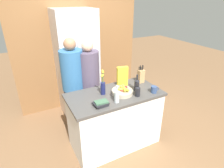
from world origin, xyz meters
name	(u,v)px	position (x,y,z in m)	size (l,w,h in m)	color
ground_plane	(114,142)	(0.00, 0.00, 0.00)	(14.00, 14.00, 0.00)	brown
kitchen_island	(115,119)	(0.00, 0.00, 0.46)	(1.40, 0.72, 0.92)	silver
back_wall_wood	(78,45)	(0.00, 1.59, 1.30)	(2.60, 0.12, 2.60)	brown
refrigerator	(77,64)	(-0.17, 1.23, 1.02)	(0.73, 0.63, 2.04)	#B7B7BC
fruit_bowl	(123,91)	(0.10, -0.06, 0.96)	(0.31, 0.31, 0.12)	tan
knife_block	(141,76)	(0.57, 0.16, 1.03)	(0.10, 0.09, 0.30)	tan
flower_vase	(103,87)	(-0.16, 0.07, 1.04)	(0.07, 0.07, 0.38)	#191E4C
cereal_box	(122,76)	(0.24, 0.20, 1.08)	(0.18, 0.09, 0.31)	yellow
coffee_mug	(154,89)	(0.54, -0.24, 0.97)	(0.13, 0.09, 0.10)	#334770
book_stack	(101,103)	(-0.32, -0.20, 0.95)	(0.20, 0.17, 0.07)	#232328
bottle_oil	(138,91)	(0.25, -0.21, 1.00)	(0.07, 0.07, 0.21)	black
bottle_vinegar	(137,85)	(0.34, -0.07, 1.02)	(0.08, 0.08, 0.26)	black
bottle_wine	(117,96)	(-0.09, -0.23, 1.02)	(0.07, 0.07, 0.25)	#B2BCC1
person_at_sink	(73,82)	(-0.42, 0.69, 0.93)	(0.37, 0.37, 1.66)	#383842
person_in_blue	(89,81)	(-0.16, 0.63, 0.90)	(0.36, 0.36, 1.62)	#383842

